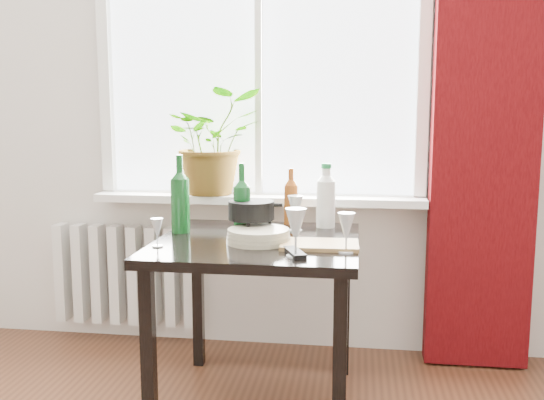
# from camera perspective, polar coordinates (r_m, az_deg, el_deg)

# --- Properties ---
(window) EXTENTS (1.72, 0.08, 1.62)m
(window) POSITION_cam_1_polar(r_m,az_deg,el_deg) (3.21, -1.20, 14.11)
(window) COLOR white
(window) RESTS_ON ground
(windowsill) EXTENTS (1.72, 0.20, 0.04)m
(windowsill) POSITION_cam_1_polar(r_m,az_deg,el_deg) (3.16, -1.36, 0.11)
(windowsill) COLOR white
(windowsill) RESTS_ON ground
(curtain) EXTENTS (0.50, 0.12, 2.56)m
(curtain) POSITION_cam_1_polar(r_m,az_deg,el_deg) (3.11, 19.51, 8.20)
(curtain) COLOR #380507
(curtain) RESTS_ON ground
(radiator) EXTENTS (0.80, 0.10, 0.55)m
(radiator) POSITION_cam_1_polar(r_m,az_deg,el_deg) (3.48, -13.60, -6.83)
(radiator) COLOR silver
(radiator) RESTS_ON ground
(table) EXTENTS (0.85, 0.85, 0.74)m
(table) POSITION_cam_1_polar(r_m,az_deg,el_deg) (2.60, -1.36, -5.71)
(table) COLOR black
(table) RESTS_ON ground
(potted_plant) EXTENTS (0.64, 0.62, 0.55)m
(potted_plant) POSITION_cam_1_polar(r_m,az_deg,el_deg) (3.19, -5.55, 5.48)
(potted_plant) COLOR #3D6C1C
(potted_plant) RESTS_ON windowsill
(wine_bottle_left) EXTENTS (0.11, 0.11, 0.36)m
(wine_bottle_left) POSITION_cam_1_polar(r_m,az_deg,el_deg) (2.73, -8.65, 0.66)
(wine_bottle_left) COLOR #0C4316
(wine_bottle_left) RESTS_ON table
(wine_bottle_right) EXTENTS (0.10, 0.10, 0.32)m
(wine_bottle_right) POSITION_cam_1_polar(r_m,az_deg,el_deg) (2.63, -2.85, 0.07)
(wine_bottle_right) COLOR #0E491A
(wine_bottle_right) RESTS_ON table
(bottle_amber) EXTENTS (0.08, 0.08, 0.28)m
(bottle_amber) POSITION_cam_1_polar(r_m,az_deg,el_deg) (2.91, 1.80, 0.43)
(bottle_amber) COLOR #71330C
(bottle_amber) RESTS_ON table
(cleaning_bottle) EXTENTS (0.11, 0.11, 0.31)m
(cleaning_bottle) POSITION_cam_1_polar(r_m,az_deg,el_deg) (2.83, 5.10, 0.49)
(cleaning_bottle) COLOR silver
(cleaning_bottle) RESTS_ON table
(wineglass_front_right) EXTENTS (0.10, 0.10, 0.19)m
(wineglass_front_right) POSITION_cam_1_polar(r_m,az_deg,el_deg) (2.26, 2.25, -3.04)
(wineglass_front_right) COLOR silver
(wineglass_front_right) RESTS_ON table
(wineglass_far_right) EXTENTS (0.08, 0.08, 0.16)m
(wineglass_far_right) POSITION_cam_1_polar(r_m,az_deg,el_deg) (2.34, 7.00, -3.03)
(wineglass_far_right) COLOR silver
(wineglass_far_right) RESTS_ON table
(wineglass_back_center) EXTENTS (0.07, 0.07, 0.17)m
(wineglass_back_center) POSITION_cam_1_polar(r_m,az_deg,el_deg) (2.74, 2.20, -1.23)
(wineglass_back_center) COLOR silver
(wineglass_back_center) RESTS_ON table
(wineglass_back_left) EXTENTS (0.07, 0.07, 0.16)m
(wineglass_back_left) POSITION_cam_1_polar(r_m,az_deg,el_deg) (2.80, -2.82, -1.12)
(wineglass_back_left) COLOR silver
(wineglass_back_left) RESTS_ON table
(wineglass_front_left) EXTENTS (0.05, 0.05, 0.12)m
(wineglass_front_left) POSITION_cam_1_polar(r_m,az_deg,el_deg) (2.47, -10.75, -3.02)
(wineglass_front_left) COLOR silver
(wineglass_front_left) RESTS_ON table
(plate_stack) EXTENTS (0.36, 0.36, 0.06)m
(plate_stack) POSITION_cam_1_polar(r_m,az_deg,el_deg) (2.51, -1.28, -3.39)
(plate_stack) COLOR #BCB89C
(plate_stack) RESTS_ON table
(fondue_pot) EXTENTS (0.26, 0.24, 0.16)m
(fondue_pot) POSITION_cam_1_polar(r_m,az_deg,el_deg) (2.63, -1.95, -1.75)
(fondue_pot) COLOR black
(fondue_pot) RESTS_ON table
(tv_remote) EXTENTS (0.11, 0.17, 0.02)m
(tv_remote) POSITION_cam_1_polar(r_m,az_deg,el_deg) (2.31, 2.14, -4.96)
(tv_remote) COLOR black
(tv_remote) RESTS_ON table
(cutting_board) EXTENTS (0.32, 0.21, 0.02)m
(cutting_board) POSITION_cam_1_polar(r_m,az_deg,el_deg) (2.44, 4.50, -4.22)
(cutting_board) COLOR olive
(cutting_board) RESTS_ON table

